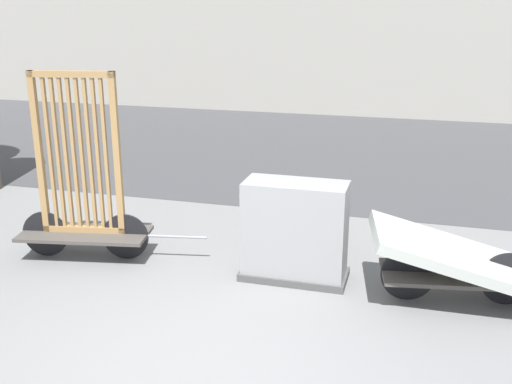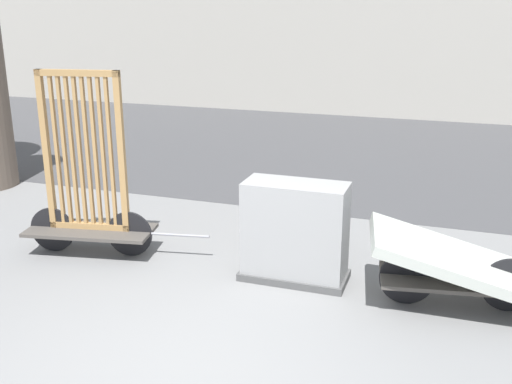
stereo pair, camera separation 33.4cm
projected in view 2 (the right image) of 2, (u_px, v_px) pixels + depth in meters
The scene contains 5 objects.
ground_plane at pixel (180, 374), 4.81m from camera, with size 60.00×60.00×0.00m, color slate.
road_strip at pixel (355, 151), 12.15m from camera, with size 56.00×7.97×0.01m.
bike_cart_with_bedframe at pixel (88, 194), 6.94m from camera, with size 2.20×0.86×2.16m.
bike_cart_with_mattress at pixel (460, 266), 5.76m from camera, with size 2.35×1.23×0.78m.
utility_cabinet at pixel (295, 235), 6.34m from camera, with size 1.14×0.54×1.08m.
Camera 2 is at (1.92, -3.73, 2.83)m, focal length 42.00 mm.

